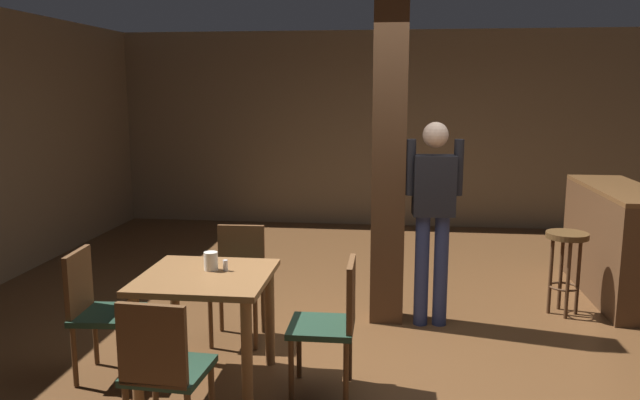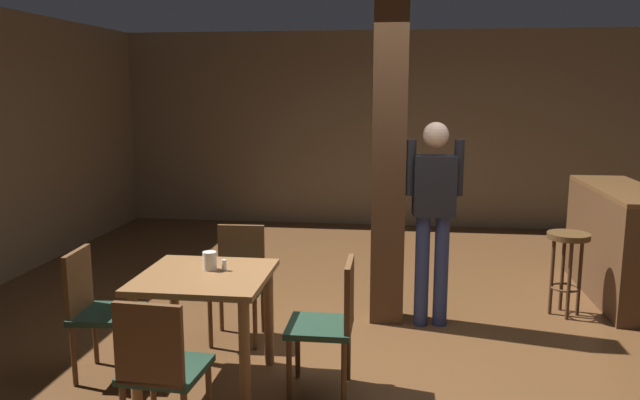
{
  "view_description": "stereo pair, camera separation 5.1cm",
  "coord_description": "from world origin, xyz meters",
  "px_view_note": "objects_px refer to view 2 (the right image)",
  "views": [
    {
      "loc": [
        0.04,
        -4.61,
        1.98
      ],
      "look_at": [
        -0.55,
        0.34,
        1.09
      ],
      "focal_mm": 35.0,
      "sensor_mm": 36.0,
      "label": 1
    },
    {
      "loc": [
        0.09,
        -4.6,
        1.98
      ],
      "look_at": [
        -0.55,
        0.34,
        1.09
      ],
      "focal_mm": 35.0,
      "sensor_mm": 36.0,
      "label": 2
    }
  ],
  "objects_px": {
    "standing_person": "(433,209)",
    "bar_counter": "(610,242)",
    "chair_west": "(96,306)",
    "napkin_cup": "(210,261)",
    "dining_table": "(205,295)",
    "salt_shaker": "(224,265)",
    "bar_stool_near": "(567,253)",
    "chair_north": "(239,276)",
    "chair_south": "(160,366)",
    "chair_east": "(331,319)"
  },
  "relations": [
    {
      "from": "chair_east",
      "to": "standing_person",
      "type": "distance_m",
      "value": 1.56
    },
    {
      "from": "chair_west",
      "to": "chair_south",
      "type": "bearing_deg",
      "value": -46.92
    },
    {
      "from": "chair_west",
      "to": "napkin_cup",
      "type": "relative_size",
      "value": 7.14
    },
    {
      "from": "salt_shaker",
      "to": "bar_stool_near",
      "type": "relative_size",
      "value": 0.1
    },
    {
      "from": "chair_west",
      "to": "chair_north",
      "type": "distance_m",
      "value": 1.13
    },
    {
      "from": "dining_table",
      "to": "chair_south",
      "type": "distance_m",
      "value": 0.83
    },
    {
      "from": "chair_west",
      "to": "salt_shaker",
      "type": "bearing_deg",
      "value": 3.77
    },
    {
      "from": "napkin_cup",
      "to": "bar_counter",
      "type": "bearing_deg",
      "value": 33.49
    },
    {
      "from": "bar_counter",
      "to": "salt_shaker",
      "type": "bearing_deg",
      "value": -145.58
    },
    {
      "from": "dining_table",
      "to": "bar_counter",
      "type": "xyz_separation_m",
      "value": [
        3.29,
        2.26,
        -0.08
      ]
    },
    {
      "from": "chair_north",
      "to": "napkin_cup",
      "type": "height_order",
      "value": "napkin_cup"
    },
    {
      "from": "salt_shaker",
      "to": "chair_east",
      "type": "bearing_deg",
      "value": -7.51
    },
    {
      "from": "salt_shaker",
      "to": "chair_south",
      "type": "bearing_deg",
      "value": -96.64
    },
    {
      "from": "chair_west",
      "to": "chair_east",
      "type": "bearing_deg",
      "value": -1.32
    },
    {
      "from": "chair_west",
      "to": "bar_stool_near",
      "type": "bearing_deg",
      "value": 25.05
    },
    {
      "from": "dining_table",
      "to": "bar_counter",
      "type": "height_order",
      "value": "bar_counter"
    },
    {
      "from": "dining_table",
      "to": "napkin_cup",
      "type": "relative_size",
      "value": 6.79
    },
    {
      "from": "napkin_cup",
      "to": "standing_person",
      "type": "height_order",
      "value": "standing_person"
    },
    {
      "from": "dining_table",
      "to": "chair_east",
      "type": "relative_size",
      "value": 0.95
    },
    {
      "from": "chair_south",
      "to": "napkin_cup",
      "type": "relative_size",
      "value": 7.14
    },
    {
      "from": "dining_table",
      "to": "chair_north",
      "type": "xyz_separation_m",
      "value": [
        0.01,
        0.83,
        -0.12
      ]
    },
    {
      "from": "chair_south",
      "to": "bar_stool_near",
      "type": "height_order",
      "value": "chair_south"
    },
    {
      "from": "chair_south",
      "to": "dining_table",
      "type": "bearing_deg",
      "value": 90.35
    },
    {
      "from": "napkin_cup",
      "to": "bar_counter",
      "type": "height_order",
      "value": "bar_counter"
    },
    {
      "from": "standing_person",
      "to": "bar_counter",
      "type": "distance_m",
      "value": 2.04
    },
    {
      "from": "napkin_cup",
      "to": "chair_north",
      "type": "bearing_deg",
      "value": 89.98
    },
    {
      "from": "chair_north",
      "to": "bar_stool_near",
      "type": "height_order",
      "value": "chair_north"
    },
    {
      "from": "standing_person",
      "to": "bar_stool_near",
      "type": "height_order",
      "value": "standing_person"
    },
    {
      "from": "chair_west",
      "to": "standing_person",
      "type": "bearing_deg",
      "value": 28.23
    },
    {
      "from": "napkin_cup",
      "to": "bar_stool_near",
      "type": "xyz_separation_m",
      "value": [
        2.73,
        1.58,
        -0.28
      ]
    },
    {
      "from": "chair_south",
      "to": "standing_person",
      "type": "relative_size",
      "value": 0.52
    },
    {
      "from": "chair_north",
      "to": "bar_counter",
      "type": "height_order",
      "value": "bar_counter"
    },
    {
      "from": "chair_south",
      "to": "standing_person",
      "type": "xyz_separation_m",
      "value": [
        1.55,
        2.11,
        0.5
      ]
    },
    {
      "from": "chair_north",
      "to": "standing_person",
      "type": "distance_m",
      "value": 1.68
    },
    {
      "from": "chair_west",
      "to": "chair_south",
      "type": "distance_m",
      "value": 1.16
    },
    {
      "from": "chair_east",
      "to": "bar_stool_near",
      "type": "bearing_deg",
      "value": 41.72
    },
    {
      "from": "chair_north",
      "to": "chair_east",
      "type": "relative_size",
      "value": 1.0
    },
    {
      "from": "chair_west",
      "to": "bar_stool_near",
      "type": "xyz_separation_m",
      "value": [
        3.53,
        1.65,
        0.06
      ]
    },
    {
      "from": "bar_stool_near",
      "to": "standing_person",
      "type": "bearing_deg",
      "value": -161.71
    },
    {
      "from": "chair_south",
      "to": "bar_stool_near",
      "type": "bearing_deg",
      "value": 42.42
    },
    {
      "from": "napkin_cup",
      "to": "salt_shaker",
      "type": "xyz_separation_m",
      "value": [
        0.1,
        -0.01,
        -0.02
      ]
    },
    {
      "from": "chair_west",
      "to": "chair_south",
      "type": "height_order",
      "value": "same"
    },
    {
      "from": "chair_west",
      "to": "bar_counter",
      "type": "bearing_deg",
      "value": 28.73
    },
    {
      "from": "dining_table",
      "to": "salt_shaker",
      "type": "distance_m",
      "value": 0.23
    },
    {
      "from": "chair_north",
      "to": "bar_counter",
      "type": "xyz_separation_m",
      "value": [
        3.28,
        1.43,
        0.04
      ]
    },
    {
      "from": "chair_west",
      "to": "napkin_cup",
      "type": "distance_m",
      "value": 0.87
    },
    {
      "from": "chair_east",
      "to": "bar_counter",
      "type": "distance_m",
      "value": 3.33
    },
    {
      "from": "dining_table",
      "to": "standing_person",
      "type": "height_order",
      "value": "standing_person"
    },
    {
      "from": "bar_counter",
      "to": "bar_stool_near",
      "type": "xyz_separation_m",
      "value": [
        -0.54,
        -0.58,
        0.02
      ]
    },
    {
      "from": "chair_south",
      "to": "salt_shaker",
      "type": "height_order",
      "value": "chair_south"
    }
  ]
}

